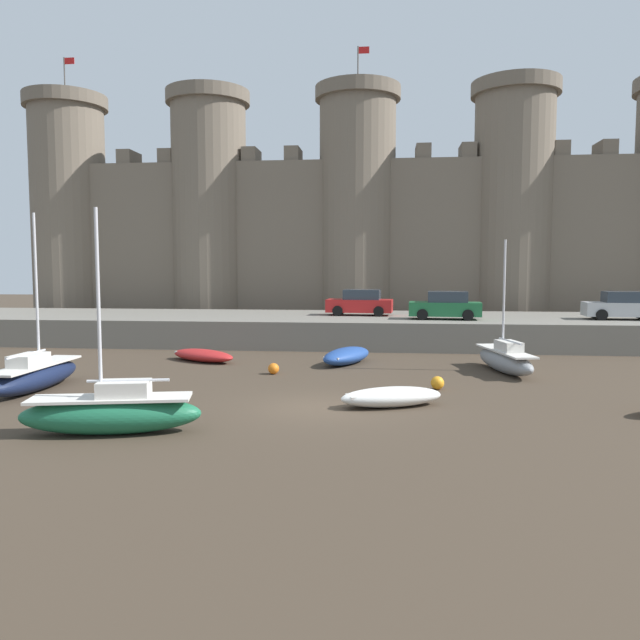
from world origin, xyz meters
name	(u,v)px	position (x,y,z in m)	size (l,w,h in m)	color
ground_plane	(316,408)	(0.00, 0.00, 0.00)	(160.00, 160.00, 0.00)	#423528
quay_road	(349,329)	(0.00, 18.52, 0.80)	(58.68, 10.00, 1.61)	slate
castle	(357,220)	(0.00, 28.42, 8.26)	(53.17, 6.49, 21.25)	#706354
sailboat_near_channel_left	(35,375)	(-10.84, 1.76, 0.59)	(1.37, 5.53, 6.66)	#141E3D
rowboat_midflat_left	(391,396)	(2.48, 0.43, 0.34)	(3.72, 2.40, 0.66)	silver
rowboat_foreground_right	(203,355)	(-6.69, 9.51, 0.31)	(4.04, 3.13, 0.59)	red
sailboat_foreground_left	(505,359)	(7.52, 7.79, 0.59)	(2.24, 5.43, 5.84)	gray
sailboat_foreground_centre	(112,412)	(-5.29, -3.81, 0.62)	(5.14, 2.37, 6.25)	#1E6B47
rowboat_midflat_centre	(347,355)	(0.41, 9.41, 0.41)	(2.87, 4.10, 0.79)	#234793
mooring_buoy_off_centre	(274,369)	(-2.56, 6.22, 0.24)	(0.48, 0.48, 0.48)	orange
mooring_buoy_mid_mud	(437,383)	(4.24, 3.53, 0.25)	(0.51, 0.51, 0.51)	orange
car_quay_west	(446,306)	(5.71, 16.53, 2.39)	(4.21, 2.09, 1.62)	#1E6638
car_quay_centre_east	(622,306)	(15.85, 17.39, 2.39)	(4.21, 2.09, 1.62)	#B2B5B7
car_quay_centre_west	(360,303)	(0.65, 19.01, 2.39)	(4.21, 2.09, 1.62)	red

